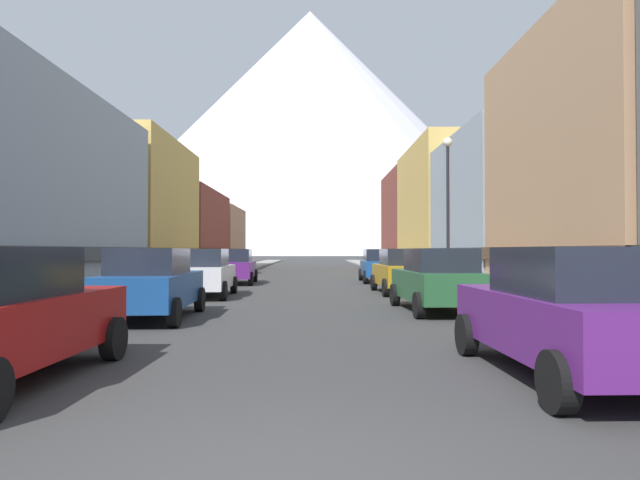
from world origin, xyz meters
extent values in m
cube|color=gray|center=(-6.25, 35.00, 0.07)|extent=(2.50, 100.00, 0.15)
cube|color=gray|center=(6.25, 35.00, 0.07)|extent=(2.50, 100.00, 0.15)
cube|color=#D8B259|center=(-11.74, 27.93, 3.97)|extent=(8.49, 10.97, 7.95)
cube|color=brown|center=(-11.74, 27.93, 1.60)|extent=(8.79, 10.97, 0.50)
cube|color=brown|center=(-11.27, 40.21, 3.20)|extent=(7.54, 12.73, 6.41)
cube|color=#3B1B16|center=(-11.27, 40.21, 1.60)|extent=(7.84, 12.73, 0.50)
cube|color=tan|center=(-10.77, 52.57, 3.02)|extent=(6.55, 11.06, 6.04)
cube|color=brown|center=(-10.77, 52.57, 1.60)|extent=(6.85, 11.06, 0.50)
cube|color=#99A5B2|center=(11.55, 25.24, 3.90)|extent=(8.10, 10.95, 7.79)
cube|color=#444A50|center=(11.55, 25.24, 1.60)|extent=(8.40, 10.95, 0.50)
cube|color=#D8B259|center=(11.21, 38.07, 4.79)|extent=(7.43, 13.68, 9.57)
cube|color=brown|center=(11.21, 38.07, 1.60)|extent=(7.73, 13.68, 0.50)
cube|color=brown|center=(11.34, 51.01, 4.68)|extent=(7.68, 12.06, 9.36)
cube|color=#3B1B16|center=(11.34, 51.01, 1.60)|extent=(7.98, 12.06, 0.50)
cylinder|color=black|center=(-2.85, 4.84, 0.34)|extent=(0.23, 0.68, 0.68)
cube|color=#19478C|center=(-3.80, 10.12, 0.74)|extent=(1.99, 4.46, 0.80)
cube|color=#1E232D|center=(-3.79, 9.87, 1.46)|extent=(1.68, 2.25, 0.64)
cylinder|color=black|center=(-4.78, 11.73, 0.34)|extent=(0.24, 0.69, 0.68)
cylinder|color=black|center=(-2.94, 11.80, 0.34)|extent=(0.24, 0.69, 0.68)
cylinder|color=black|center=(-4.66, 8.44, 0.34)|extent=(0.24, 0.69, 0.68)
cylinder|color=black|center=(-2.82, 8.50, 0.34)|extent=(0.24, 0.69, 0.68)
cube|color=silver|center=(-3.80, 16.68, 0.74)|extent=(2.00, 4.47, 0.80)
cube|color=#1E232D|center=(-3.79, 16.43, 1.46)|extent=(1.68, 2.26, 0.64)
cylinder|color=black|center=(-4.78, 18.30, 0.34)|extent=(0.25, 0.69, 0.68)
cylinder|color=black|center=(-2.94, 18.37, 0.34)|extent=(0.25, 0.69, 0.68)
cylinder|color=black|center=(-4.66, 15.00, 0.34)|extent=(0.25, 0.69, 0.68)
cylinder|color=black|center=(-2.82, 15.07, 0.34)|extent=(0.25, 0.69, 0.68)
cube|color=#591E72|center=(-3.80, 24.60, 0.74)|extent=(2.04, 4.48, 0.80)
cube|color=#1E232D|center=(-3.79, 24.35, 1.46)|extent=(1.70, 2.27, 0.64)
cylinder|color=black|center=(-4.79, 26.21, 0.34)|extent=(0.25, 0.69, 0.68)
cylinder|color=black|center=(-2.95, 26.29, 0.34)|extent=(0.25, 0.69, 0.68)
cylinder|color=black|center=(-4.65, 22.91, 0.34)|extent=(0.25, 0.69, 0.68)
cylinder|color=black|center=(-2.81, 23.00, 0.34)|extent=(0.25, 0.69, 0.68)
cube|color=#591E72|center=(3.80, 3.59, 0.74)|extent=(1.94, 4.44, 0.80)
cube|color=#1E232D|center=(3.81, 3.34, 1.46)|extent=(1.65, 2.24, 0.64)
cylinder|color=black|center=(2.84, 5.22, 0.34)|extent=(0.24, 0.68, 0.68)
cylinder|color=black|center=(4.68, 5.26, 0.34)|extent=(0.24, 0.68, 0.68)
cylinder|color=black|center=(2.92, 1.92, 0.34)|extent=(0.24, 0.68, 0.68)
cube|color=#265933|center=(3.80, 11.76, 0.74)|extent=(2.03, 4.48, 0.80)
cube|color=#1E232D|center=(3.81, 11.51, 1.46)|extent=(1.69, 2.27, 0.64)
cylinder|color=black|center=(2.81, 13.37, 0.34)|extent=(0.25, 0.69, 0.68)
cylinder|color=black|center=(4.65, 13.45, 0.34)|extent=(0.25, 0.69, 0.68)
cylinder|color=black|center=(2.95, 10.07, 0.34)|extent=(0.25, 0.69, 0.68)
cylinder|color=black|center=(4.79, 10.15, 0.34)|extent=(0.25, 0.69, 0.68)
cube|color=#B28419|center=(3.80, 18.28, 0.74)|extent=(1.98, 4.46, 0.80)
cube|color=#1E232D|center=(3.81, 18.03, 1.46)|extent=(1.67, 2.25, 0.64)
cylinder|color=black|center=(2.83, 19.90, 0.34)|extent=(0.24, 0.69, 0.68)
cylinder|color=black|center=(4.67, 19.96, 0.34)|extent=(0.24, 0.69, 0.68)
cylinder|color=black|center=(2.93, 16.61, 0.34)|extent=(0.24, 0.69, 0.68)
cylinder|color=black|center=(4.77, 16.66, 0.34)|extent=(0.24, 0.69, 0.68)
cube|color=#19478C|center=(3.80, 26.01, 0.74)|extent=(1.88, 4.42, 0.80)
cube|color=#1E232D|center=(3.80, 26.26, 1.46)|extent=(1.62, 2.21, 0.64)
cylinder|color=black|center=(4.70, 24.35, 0.34)|extent=(0.23, 0.68, 0.68)
cylinder|color=black|center=(2.86, 24.37, 0.34)|extent=(0.23, 0.68, 0.68)
cylinder|color=black|center=(4.74, 27.65, 0.34)|extent=(0.23, 0.68, 0.68)
cylinder|color=black|center=(2.90, 27.67, 0.34)|extent=(0.23, 0.68, 0.68)
cylinder|color=#4C5156|center=(6.35, 11.24, 0.60)|extent=(0.56, 0.56, 0.90)
cylinder|color=#2D2D33|center=(6.35, 11.24, 1.09)|extent=(0.59, 0.59, 0.08)
cylinder|color=#4C4C51|center=(7.00, 11.07, 0.37)|extent=(0.50, 0.50, 0.44)
sphere|color=#1A7E21|center=(7.00, 11.07, 0.87)|extent=(0.69, 0.69, 0.69)
cylinder|color=maroon|center=(-6.25, 26.58, 0.84)|extent=(0.36, 0.36, 1.38)
sphere|color=tan|center=(-6.25, 26.58, 1.64)|extent=(0.22, 0.22, 0.22)
cylinder|color=maroon|center=(6.25, 9.51, 0.82)|extent=(0.36, 0.36, 1.33)
sphere|color=tan|center=(6.25, 9.51, 1.59)|extent=(0.21, 0.21, 0.21)
cylinder|color=black|center=(5.35, 17.05, 2.90)|extent=(0.12, 0.12, 5.50)
sphere|color=white|center=(5.35, 17.05, 5.83)|extent=(0.36, 0.36, 0.36)
cone|color=silver|center=(-2.55, 260.00, 57.87)|extent=(215.41, 215.41, 115.75)
camera|label=1|loc=(0.35, -4.00, 1.74)|focal=31.31mm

